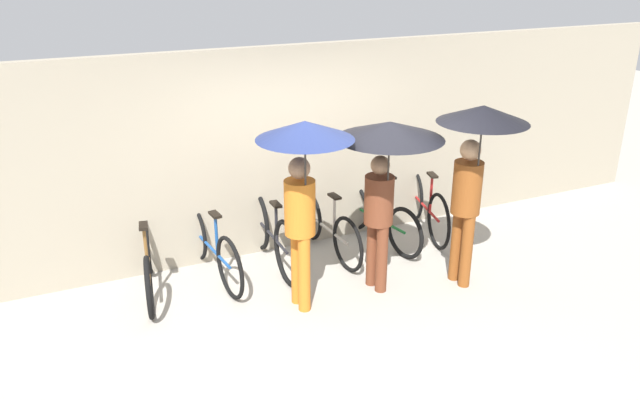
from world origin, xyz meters
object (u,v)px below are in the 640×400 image
Objects in this scene: pedestrian_center at (386,155)px; parked_bicycle_2 at (271,234)px; parked_bicycle_4 at (378,217)px; parked_bicycle_0 at (148,263)px; parked_bicycle_5 at (425,206)px; pedestrian_trailing at (476,149)px; pedestrian_leading at (303,167)px; parked_bicycle_1 at (211,247)px; parked_bicycle_3 at (327,227)px.

parked_bicycle_2 is at bearing -58.19° from pedestrian_center.
parked_bicycle_4 is 0.87× the size of pedestrian_center.
parked_bicycle_0 is 1.00× the size of parked_bicycle_5.
parked_bicycle_5 is at bearing -108.22° from pedestrian_trailing.
pedestrian_leading is at bearing -6.56° from pedestrian_center.
parked_bicycle_5 is 0.85× the size of pedestrian_center.
parked_bicycle_2 is at bearing 104.26° from parked_bicycle_5.
parked_bicycle_1 is 0.86× the size of pedestrian_trailing.
pedestrian_trailing is at bearing -145.94° from parked_bicycle_3.
pedestrian_center is at bearing -104.71° from parked_bicycle_0.
parked_bicycle_5 is (0.74, 0.01, 0.03)m from parked_bicycle_4.
parked_bicycle_2 reaches higher than parked_bicycle_4.
pedestrian_center is (0.94, 0.00, -0.01)m from pedestrian_leading.
parked_bicycle_3 is at bearing 104.74° from parked_bicycle_5.
parked_bicycle_4 is at bearing -79.03° from parked_bicycle_0.
pedestrian_trailing is at bearing -175.63° from parked_bicycle_4.
parked_bicycle_4 is 0.81× the size of pedestrian_trailing.
pedestrian_leading is at bearing 141.29° from parked_bicycle_3.
parked_bicycle_1 is 1.00× the size of parked_bicycle_2.
parked_bicycle_1 is 1.08× the size of parked_bicycle_5.
pedestrian_center is at bearing 143.74° from parked_bicycle_4.
parked_bicycle_2 reaches higher than parked_bicycle_5.
parked_bicycle_4 is at bearing 104.41° from parked_bicycle_5.
parked_bicycle_1 is 0.87× the size of pedestrian_leading.
parked_bicycle_5 is at bearing -155.15° from pedestrian_leading.
parked_bicycle_5 is 0.80× the size of pedestrian_leading.
parked_bicycle_4 is 0.74m from parked_bicycle_5.
parked_bicycle_0 is at bearing -30.83° from pedestrian_center.
parked_bicycle_2 is 1.47m from parked_bicycle_4.
parked_bicycle_3 is at bearing 82.65° from parked_bicycle_4.
parked_bicycle_4 is 1.94m from pedestrian_trailing.
parked_bicycle_4 is at bearing -145.34° from pedestrian_leading.
parked_bicycle_0 is 0.74m from parked_bicycle_1.
pedestrian_leading reaches higher than parked_bicycle_3.
parked_bicycle_1 is 0.92× the size of pedestrian_center.
parked_bicycle_5 is 1.94m from pedestrian_trailing.
parked_bicycle_3 is 0.74m from parked_bicycle_4.
parked_bicycle_3 is at bearing -127.30° from pedestrian_leading.
parked_bicycle_3 is 0.80× the size of pedestrian_trailing.
parked_bicycle_0 is 3.77m from pedestrian_trailing.
parked_bicycle_1 is at bearing -41.51° from pedestrian_center.
parked_bicycle_1 is 2.33m from pedestrian_center.
parked_bicycle_3 is 1.68m from pedestrian_center.
pedestrian_trailing reaches higher than parked_bicycle_3.
parked_bicycle_1 reaches higher than parked_bicycle_0.
pedestrian_trailing reaches higher than pedestrian_leading.
parked_bicycle_0 is 0.85× the size of pedestrian_center.
parked_bicycle_2 is 1.65m from pedestrian_leading.
pedestrian_center is 0.97m from pedestrian_trailing.
parked_bicycle_5 is (2.21, 0.03, -0.02)m from parked_bicycle_2.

